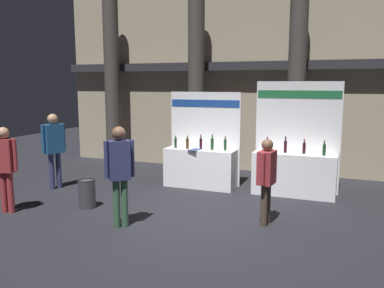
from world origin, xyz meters
name	(u,v)px	position (x,y,z in m)	size (l,w,h in m)	color
ground_plane	(195,216)	(0.00, 0.00, 0.00)	(24.00, 24.00, 0.00)	black
hall_colonnade	(249,77)	(0.00, 4.30, 2.71)	(11.90, 1.14, 5.50)	tan
exhibitor_booth_0	(201,163)	(-0.68, 2.15, 0.58)	(1.83, 0.73, 2.33)	white
exhibitor_booth_1	(294,168)	(1.58, 2.24, 0.62)	(1.94, 0.66, 2.59)	white
trash_bin	(87,193)	(-2.28, -0.32, 0.30)	(0.35, 0.35, 0.60)	#38383D
visitor_0	(5,162)	(-3.56, -1.16, 1.02)	(0.52, 0.30, 1.71)	maroon
visitor_1	(54,143)	(-3.91, 0.66, 1.11)	(0.39, 0.56, 1.83)	navy
visitor_2	(120,168)	(-1.04, -1.03, 1.09)	(0.43, 0.41, 1.81)	#33563D
visitor_4	(267,174)	(1.35, 0.03, 0.94)	(0.30, 0.54, 1.58)	#47382D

